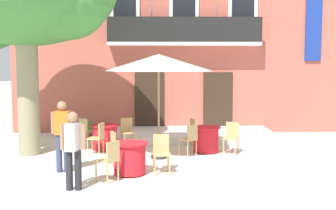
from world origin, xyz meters
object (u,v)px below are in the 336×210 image
(cafe_chair_near_tree_0, at_px, (118,147))
(cafe_table_front, at_px, (206,139))
(pedestrian_near_entrance, at_px, (62,132))
(cafe_umbrella, at_px, (159,63))
(cafe_table_near_tree, at_px, (130,158))
(cafe_chair_front_1, at_px, (190,138))
(cafe_chair_near_tree_1, at_px, (110,158))
(cafe_chair_middle_2, at_px, (128,130))
(cafe_chair_front_0, at_px, (195,131))
(cafe_chair_front_2, at_px, (232,136))
(cafe_chair_middle_0, at_px, (86,130))
(cafe_chair_near_tree_2, at_px, (161,151))
(cafe_chair_middle_1, at_px, (98,136))
(ground_planter_left, at_px, (89,129))
(cafe_table_middle, at_px, (105,137))
(pedestrian_mid_plaza, at_px, (73,146))

(cafe_chair_near_tree_0, bearing_deg, cafe_table_front, 37.95)
(cafe_chair_near_tree_0, relative_size, pedestrian_near_entrance, 0.53)
(cafe_chair_near_tree_0, height_order, cafe_umbrella, cafe_umbrella)
(cafe_chair_near_tree_0, bearing_deg, cafe_table_near_tree, -62.37)
(cafe_umbrella, bearing_deg, cafe_chair_front_1, 14.96)
(cafe_chair_near_tree_1, distance_m, cafe_chair_middle_2, 4.01)
(cafe_table_front, bearing_deg, cafe_table_near_tree, -128.94)
(cafe_table_near_tree, distance_m, cafe_chair_front_0, 3.73)
(cafe_table_near_tree, height_order, cafe_chair_front_2, cafe_chair_front_2)
(cafe_chair_near_tree_1, height_order, cafe_chair_middle_0, same)
(cafe_chair_near_tree_2, height_order, cafe_chair_front_0, same)
(cafe_table_near_tree, relative_size, cafe_chair_middle_1, 0.95)
(cafe_chair_near_tree_1, distance_m, ground_planter_left, 5.81)
(cafe_chair_near_tree_1, xyz_separation_m, cafe_chair_front_2, (3.16, 2.95, 0.00))
(cafe_chair_middle_1, distance_m, cafe_chair_middle_2, 1.34)
(cafe_chair_near_tree_1, height_order, cafe_chair_front_1, same)
(cafe_chair_front_0, distance_m, ground_planter_left, 4.00)
(cafe_table_middle, height_order, cafe_chair_middle_1, cafe_chair_middle_1)
(cafe_chair_near_tree_1, height_order, ground_planter_left, cafe_chair_near_tree_1)
(cafe_table_near_tree, bearing_deg, cafe_chair_near_tree_1, -121.27)
(cafe_chair_front_0, bearing_deg, pedestrian_near_entrance, -138.63)
(cafe_umbrella, bearing_deg, pedestrian_mid_plaza, -119.93)
(cafe_chair_middle_0, xyz_separation_m, cafe_chair_middle_1, (0.54, -1.15, 0.00))
(pedestrian_mid_plaza, bearing_deg, cafe_table_front, 50.56)
(cafe_table_middle, xyz_separation_m, cafe_umbrella, (1.64, -1.25, 2.22))
(cafe_chair_middle_1, height_order, cafe_chair_front_0, same)
(cafe_table_middle, height_order, cafe_chair_middle_2, cafe_chair_middle_2)
(cafe_chair_near_tree_2, bearing_deg, cafe_umbrella, 92.35)
(cafe_chair_middle_2, height_order, ground_planter_left, cafe_chair_middle_2)
(cafe_chair_middle_1, xyz_separation_m, cafe_chair_front_0, (2.88, 0.99, 0.00))
(cafe_chair_near_tree_2, height_order, cafe_chair_middle_2, same)
(cafe_table_near_tree, bearing_deg, cafe_chair_front_2, 39.79)
(cafe_chair_near_tree_0, relative_size, cafe_chair_near_tree_2, 1.00)
(cafe_table_front, xyz_separation_m, cafe_chair_front_0, (-0.25, 0.71, 0.14))
(cafe_table_near_tree, distance_m, cafe_chair_front_1, 2.52)
(cafe_chair_near_tree_1, xyz_separation_m, cafe_table_front, (2.45, 3.19, -0.14))
(cafe_chair_middle_2, bearing_deg, pedestrian_mid_plaza, -99.21)
(cafe_chair_front_2, bearing_deg, cafe_chair_middle_1, -179.33)
(ground_planter_left, bearing_deg, cafe_chair_front_0, -25.64)
(cafe_chair_near_tree_2, distance_m, cafe_chair_front_0, 3.29)
(cafe_chair_front_1, xyz_separation_m, ground_planter_left, (-3.33, 2.99, -0.19))
(cafe_chair_near_tree_2, xyz_separation_m, cafe_table_front, (1.32, 2.40, -0.14))
(cafe_chair_near_tree_0, height_order, cafe_chair_middle_2, same)
(cafe_table_near_tree, relative_size, cafe_chair_middle_2, 0.95)
(cafe_chair_front_0, bearing_deg, cafe_chair_near_tree_2, -108.94)
(cafe_chair_near_tree_1, bearing_deg, cafe_table_middle, 99.01)
(cafe_chair_front_2, bearing_deg, cafe_table_front, 161.78)
(cafe_chair_middle_1, height_order, cafe_table_front, cafe_chair_middle_1)
(cafe_table_front, xyz_separation_m, cafe_chair_front_1, (-0.52, -0.55, 0.14))
(cafe_chair_near_tree_0, height_order, cafe_chair_middle_0, same)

